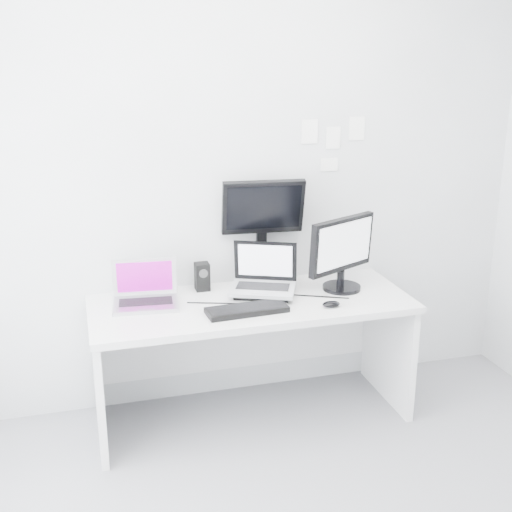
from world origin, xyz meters
name	(u,v)px	position (x,y,z in m)	size (l,w,h in m)	color
back_wall	(236,181)	(0.00, 1.60, 1.35)	(3.60, 3.60, 0.00)	silver
desk	(252,360)	(0.00, 1.25, 0.36)	(1.80, 0.70, 0.73)	silver
macbook	(145,284)	(-0.58, 1.33, 0.86)	(0.35, 0.27, 0.27)	#AAAAAF
speaker	(202,277)	(-0.23, 1.50, 0.81)	(0.08, 0.08, 0.16)	black
dell_laptop	(263,271)	(0.08, 1.31, 0.88)	(0.37, 0.29, 0.31)	#9FA1A6
rear_monitor	(262,230)	(0.14, 1.53, 1.06)	(0.48, 0.17, 0.66)	black
samsung_monitor	(343,253)	(0.56, 1.29, 0.95)	(0.49, 0.22, 0.45)	black
keyboard	(247,310)	(-0.07, 1.10, 0.74)	(0.44, 0.16, 0.03)	black
mouse	(331,304)	(0.40, 1.05, 0.75)	(0.10, 0.06, 0.03)	black
wall_note_0	(310,132)	(0.45, 1.59, 1.62)	(0.10, 0.00, 0.14)	white
wall_note_1	(333,138)	(0.60, 1.59, 1.58)	(0.09, 0.00, 0.13)	white
wall_note_2	(357,128)	(0.75, 1.59, 1.63)	(0.10, 0.00, 0.14)	white
wall_note_3	(329,164)	(0.58, 1.59, 1.42)	(0.11, 0.00, 0.08)	white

